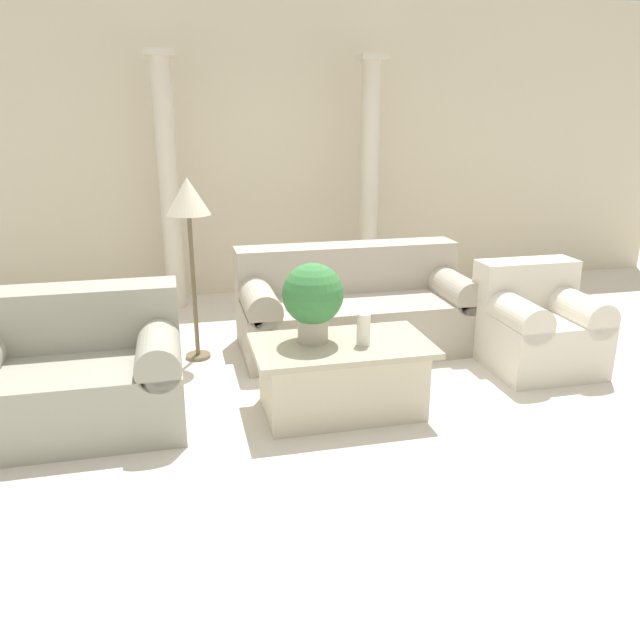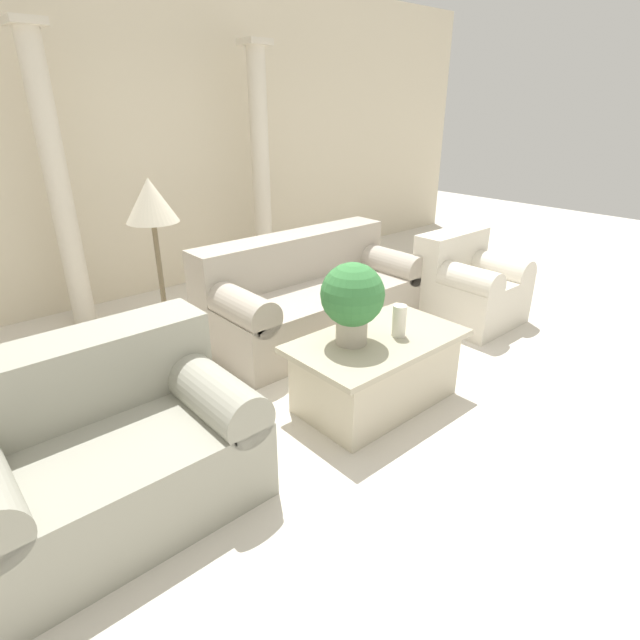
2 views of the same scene
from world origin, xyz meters
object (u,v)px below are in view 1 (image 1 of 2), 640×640
(sofa_long, at_px, (354,307))
(coffee_table, at_px, (341,376))
(loveseat, at_px, (75,371))
(potted_plant, at_px, (313,297))
(floor_lamp, at_px, (188,206))
(armchair, at_px, (537,323))

(sofa_long, distance_m, coffee_table, 1.29)
(loveseat, bearing_deg, potted_plant, -6.75)
(floor_lamp, distance_m, armchair, 2.92)
(sofa_long, bearing_deg, loveseat, -156.20)
(potted_plant, height_order, armchair, potted_plant)
(floor_lamp, bearing_deg, sofa_long, -0.56)
(coffee_table, bearing_deg, sofa_long, 69.99)
(loveseat, relative_size, coffee_table, 1.15)
(coffee_table, bearing_deg, potted_plant, 159.44)
(coffee_table, distance_m, armchair, 1.80)
(sofa_long, relative_size, floor_lamp, 1.33)
(loveseat, relative_size, potted_plant, 2.54)
(sofa_long, bearing_deg, coffee_table, -110.01)
(loveseat, distance_m, coffee_table, 1.76)
(loveseat, xyz_separation_m, coffee_table, (1.73, -0.25, -0.11))
(floor_lamp, relative_size, armchair, 1.81)
(floor_lamp, xyz_separation_m, armchair, (2.66, -0.79, -0.91))
(armchair, bearing_deg, potted_plant, -169.17)
(loveseat, bearing_deg, coffee_table, -8.26)
(potted_plant, bearing_deg, floor_lamp, 122.40)
(potted_plant, distance_m, armchair, 2.01)
(coffee_table, xyz_separation_m, floor_lamp, (-0.92, 1.22, 1.02))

